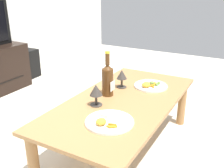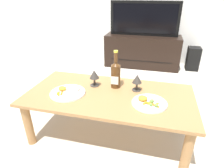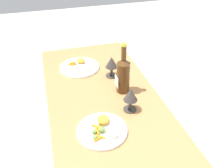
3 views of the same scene
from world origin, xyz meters
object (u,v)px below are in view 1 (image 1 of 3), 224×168
at_px(dinner_plate_left, 109,121).
at_px(dinner_plate_right, 150,85).
at_px(goblet_right, 122,75).
at_px(dining_table, 123,108).
at_px(goblet_left, 96,91).
at_px(wine_bottle, 108,79).
at_px(floor_speaker, 30,63).

relative_size(dinner_plate_left, dinner_plate_right, 1.09).
bearing_deg(goblet_right, dinner_plate_right, -58.40).
relative_size(dining_table, dinner_plate_right, 5.17).
bearing_deg(goblet_left, dining_table, -35.11).
distance_m(dining_table, wine_bottle, 0.24).
relative_size(goblet_right, dinner_plate_left, 0.50).
height_order(goblet_left, goblet_right, goblet_left).
relative_size(floor_speaker, dinner_plate_right, 1.41).
relative_size(wine_bottle, dinner_plate_right, 1.25).
distance_m(floor_speaker, dinner_plate_right, 2.08).
height_order(wine_bottle, goblet_left, wine_bottle).
bearing_deg(dining_table, goblet_right, 29.00).
bearing_deg(floor_speaker, goblet_right, -113.39).
xyz_separation_m(dinner_plate_left, dinner_plate_right, (0.68, -0.00, 0.00)).
bearing_deg(floor_speaker, dinner_plate_right, -108.19).
height_order(goblet_right, dinner_plate_left, goblet_right).
xyz_separation_m(dining_table, goblet_left, (-0.17, 0.12, 0.17)).
bearing_deg(goblet_right, goblet_left, -180.00).
height_order(wine_bottle, goblet_right, wine_bottle).
height_order(goblet_left, dinner_plate_right, goblet_left).
bearing_deg(floor_speaker, goblet_left, -123.13).
height_order(floor_speaker, goblet_left, goblet_left).
bearing_deg(dinner_plate_left, floor_speaker, 57.13).
height_order(dining_table, goblet_right, goblet_right).
height_order(floor_speaker, wine_bottle, wine_bottle).
bearing_deg(goblet_left, goblet_right, 0.00).
distance_m(goblet_left, goblet_right, 0.38).
height_order(wine_bottle, dinner_plate_left, wine_bottle).
bearing_deg(dining_table, floor_speaker, 63.76).
xyz_separation_m(dining_table, goblet_right, (0.21, 0.12, 0.17)).
xyz_separation_m(floor_speaker, dinner_plate_right, (-0.60, -1.97, 0.25)).
bearing_deg(dinner_plate_right, dining_table, 166.69).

